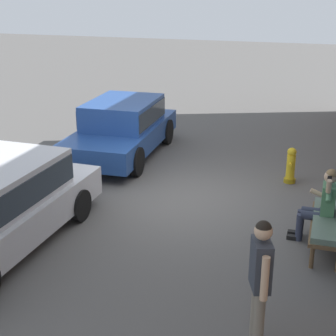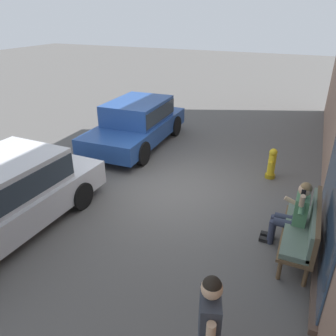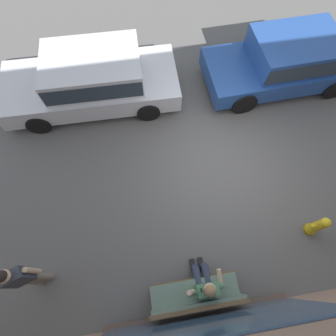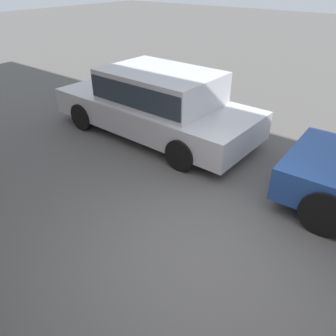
# 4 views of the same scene
# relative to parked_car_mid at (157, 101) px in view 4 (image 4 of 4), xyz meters

# --- Properties ---
(ground_plane) EXTENTS (60.00, 60.00, 0.00)m
(ground_plane) POSITION_rel_parked_car_mid_xyz_m (-2.89, 2.51, -0.77)
(ground_plane) COLOR #565451
(parked_car_mid) EXTENTS (4.59, 2.02, 1.43)m
(parked_car_mid) POSITION_rel_parked_car_mid_xyz_m (0.00, 0.00, 0.00)
(parked_car_mid) COLOR silver
(parked_car_mid) RESTS_ON ground_plane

